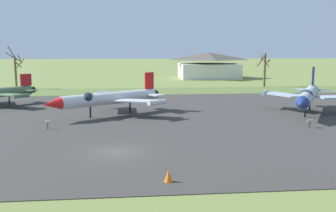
# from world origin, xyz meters

# --- Properties ---
(ground_plane) EXTENTS (600.00, 600.00, 0.00)m
(ground_plane) POSITION_xyz_m (0.00, 0.00, 0.00)
(ground_plane) COLOR olive
(asphalt_apron) EXTENTS (79.08, 47.07, 0.05)m
(asphalt_apron) POSITION_xyz_m (0.00, 14.12, 0.03)
(asphalt_apron) COLOR #383533
(asphalt_apron) RESTS_ON ground
(grass_verge_strip) EXTENTS (139.08, 12.00, 0.06)m
(grass_verge_strip) POSITION_xyz_m (0.00, 43.65, 0.03)
(grass_verge_strip) COLOR #556933
(grass_verge_strip) RESTS_ON ground
(jet_fighter_rear_center) EXTENTS (14.27, 12.69, 5.09)m
(jet_fighter_rear_center) POSITION_xyz_m (-1.52, 16.74, 2.19)
(jet_fighter_rear_center) COLOR silver
(jet_fighter_rear_center) RESTS_ON ground
(info_placard_rear_center) EXTENTS (0.54, 0.23, 0.98)m
(info_placard_rear_center) POSITION_xyz_m (-7.21, 9.15, 0.61)
(info_placard_rear_center) COLOR black
(info_placard_rear_center) RESTS_ON ground
(jet_fighter_rear_left) EXTENTS (12.11, 15.09, 5.66)m
(jet_fighter_rear_left) POSITION_xyz_m (23.42, 15.70, 2.34)
(jet_fighter_rear_left) COLOR #8EA3B2
(jet_fighter_rear_left) RESTS_ON ground
(info_placard_rear_left) EXTENTS (0.69, 0.43, 0.94)m
(info_placard_rear_left) POSITION_xyz_m (19.64, 7.33, 0.62)
(info_placard_rear_left) COLOR black
(info_placard_rear_left) RESTS_ON ground
(bare_tree_left_of_center) EXTENTS (3.03, 3.33, 8.77)m
(bare_tree_left_of_center) POSITION_xyz_m (-22.44, 52.02, 4.11)
(bare_tree_left_of_center) COLOR brown
(bare_tree_left_of_center) RESTS_ON ground
(bare_tree_center) EXTENTS (2.75, 3.06, 7.67)m
(bare_tree_center) POSITION_xyz_m (30.39, 50.80, 4.21)
(bare_tree_center) COLOR brown
(bare_tree_center) RESTS_ON ground
(visitor_building) EXTENTS (17.17, 14.81, 7.26)m
(visitor_building) POSITION_xyz_m (23.29, 75.87, 3.55)
(visitor_building) COLOR silver
(visitor_building) RESTS_ON ground
(traffic_cone) EXTENTS (0.55, 0.55, 0.79)m
(traffic_cone) POSITION_xyz_m (3.41, -7.27, 0.39)
(traffic_cone) COLOR orange
(traffic_cone) RESTS_ON ground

